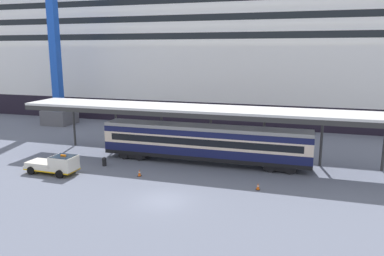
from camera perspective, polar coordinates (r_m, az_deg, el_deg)
ground_plane at (r=30.92m, az=-4.52°, el=-10.98°), size 400.00×400.00×0.00m
cruise_ship at (r=78.64m, az=-5.00°, el=11.87°), size 156.56×31.12×35.37m
platform_canopy at (r=39.75m, az=2.07°, el=2.67°), size 41.69×5.34×5.97m
train_carriage at (r=39.99m, az=1.87°, el=-2.20°), size 22.25×2.81×4.11m
service_truck at (r=39.25m, az=-19.97°, el=-5.17°), size 5.25×2.35×2.02m
traffic_cone_near at (r=36.75m, az=-8.00°, el=-6.77°), size 0.36×0.36×0.68m
traffic_cone_mid at (r=33.51m, az=10.00°, el=-8.75°), size 0.36×0.36×0.60m
quay_bollard at (r=40.57m, az=-13.19°, el=-4.92°), size 0.48×0.48×0.96m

